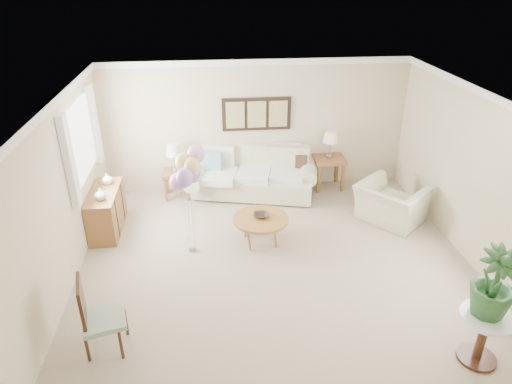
% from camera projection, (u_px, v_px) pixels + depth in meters
% --- Properties ---
extents(ground_plane, '(6.00, 6.00, 0.00)m').
position_uv_depth(ground_plane, '(278.00, 270.00, 6.94)').
color(ground_plane, tan).
extents(room_shell, '(6.04, 6.04, 2.60)m').
position_uv_depth(room_shell, '(271.00, 171.00, 6.28)').
color(room_shell, beige).
rests_on(room_shell, ground).
extents(wall_art_triptych, '(1.35, 0.06, 0.65)m').
position_uv_depth(wall_art_triptych, '(257.00, 114.00, 8.87)').
color(wall_art_triptych, black).
rests_on(wall_art_triptych, ground).
extents(sofa, '(2.78, 1.47, 0.95)m').
position_uv_depth(sofa, '(253.00, 176.00, 9.11)').
color(sofa, '#C1B49A').
rests_on(sofa, ground).
extents(end_table_left, '(0.51, 0.46, 0.56)m').
position_uv_depth(end_table_left, '(176.00, 175.00, 8.92)').
color(end_table_left, brown).
rests_on(end_table_left, ground).
extents(end_table_right, '(0.61, 0.56, 0.67)m').
position_uv_depth(end_table_right, '(329.00, 162.00, 9.27)').
color(end_table_right, brown).
rests_on(end_table_right, ground).
extents(lamp_left, '(0.32, 0.32, 0.57)m').
position_uv_depth(lamp_left, '(174.00, 150.00, 8.68)').
color(lamp_left, gray).
rests_on(lamp_left, end_table_left).
extents(lamp_right, '(0.31, 0.31, 0.54)m').
position_uv_depth(lamp_right, '(331.00, 138.00, 9.04)').
color(lamp_right, gray).
rests_on(lamp_right, end_table_right).
extents(coffee_table, '(0.92, 0.92, 0.46)m').
position_uv_depth(coffee_table, '(261.00, 220.00, 7.46)').
color(coffee_table, '#A6702C').
rests_on(coffee_table, ground).
extents(decor_bowl, '(0.27, 0.27, 0.06)m').
position_uv_depth(decor_bowl, '(261.00, 215.00, 7.45)').
color(decor_bowl, '#2B221C').
rests_on(decor_bowl, coffee_table).
extents(armchair, '(1.42, 1.44, 0.71)m').
position_uv_depth(armchair, '(391.00, 203.00, 8.12)').
color(armchair, '#C1B49A').
rests_on(armchair, ground).
extents(side_table, '(0.61, 0.61, 0.66)m').
position_uv_depth(side_table, '(485.00, 327.00, 5.17)').
color(side_table, silver).
rests_on(side_table, ground).
extents(potted_plant, '(0.53, 0.53, 0.85)m').
position_uv_depth(potted_plant, '(494.00, 283.00, 4.94)').
color(potted_plant, '#244721').
rests_on(potted_plant, side_table).
extents(accent_chair, '(0.58, 0.58, 0.99)m').
position_uv_depth(accent_chair, '(97.00, 315.00, 5.32)').
color(accent_chair, gray).
rests_on(accent_chair, ground).
extents(credenza, '(0.46, 1.20, 0.74)m').
position_uv_depth(credenza, '(107.00, 211.00, 7.84)').
color(credenza, brown).
rests_on(credenza, ground).
extents(vase_white, '(0.25, 0.25, 0.20)m').
position_uv_depth(vase_white, '(100.00, 194.00, 7.38)').
color(vase_white, silver).
rests_on(vase_white, credenza).
extents(vase_sage, '(0.21, 0.21, 0.19)m').
position_uv_depth(vase_sage, '(107.00, 179.00, 7.91)').
color(vase_sage, silver).
rests_on(vase_sage, credenza).
extents(balloon_cluster, '(0.54, 0.52, 1.78)m').
position_uv_depth(balloon_cluster, '(188.00, 170.00, 6.78)').
color(balloon_cluster, gray).
rests_on(balloon_cluster, ground).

